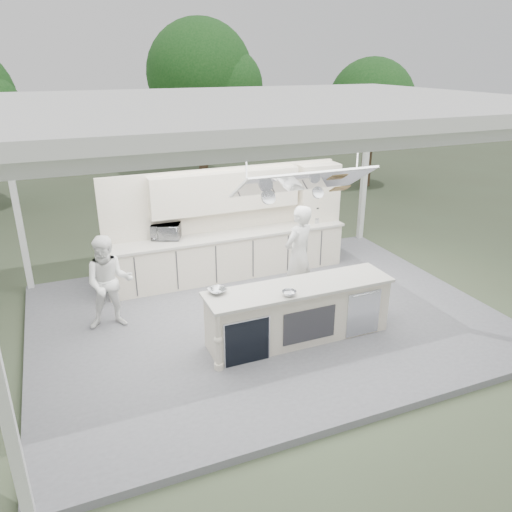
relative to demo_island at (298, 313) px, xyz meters
name	(u,v)px	position (x,y,z in m)	size (l,w,h in m)	color
ground	(265,321)	(-0.18, 0.91, -0.60)	(90.00, 90.00, 0.00)	#435037
stage_deck	(265,318)	(-0.18, 0.91, -0.54)	(8.00, 6.00, 0.12)	slate
tent	(268,108)	(-0.18, 0.90, 3.11)	(8.20, 6.20, 3.86)	white
demo_island	(298,313)	(0.00, 0.00, 0.00)	(3.10, 0.79, 0.95)	#EEE0CA
back_counter	(229,255)	(-0.18, 2.81, 0.00)	(5.08, 0.72, 0.95)	#EEE0CA
back_wall_unit	(245,205)	(0.27, 3.03, 0.98)	(5.05, 0.48, 2.25)	#EEE0CA
tree_cluster	(141,95)	(-0.34, 10.68, 2.69)	(19.55, 9.40, 5.85)	brown
head_chef	(298,255)	(0.61, 1.22, 0.46)	(0.69, 0.45, 1.88)	silver
sous_chef	(109,283)	(-2.74, 1.58, 0.34)	(0.80, 0.62, 1.64)	white
toaster_oven	(166,231)	(-1.44, 2.99, 0.63)	(0.56, 0.38, 0.31)	#B9BBC1
bowl_large	(217,291)	(-1.28, 0.26, 0.51)	(0.28, 0.28, 0.07)	#B7B9BE
bowl_small	(289,293)	(-0.29, -0.24, 0.51)	(0.23, 0.23, 0.07)	#BBBDC2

